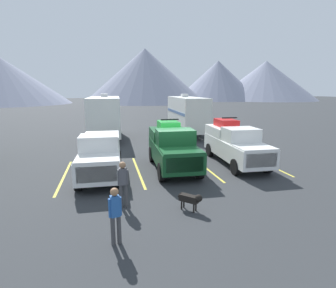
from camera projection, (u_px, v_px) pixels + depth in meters
ground_plane at (175, 172)px, 14.01m from camera, size 240.00×240.00×0.00m
pickup_truck_a at (101, 154)px, 13.32m from camera, size 2.22×5.43×2.19m
pickup_truck_b at (172, 146)px, 14.48m from camera, size 2.34×5.29×2.68m
pickup_truck_c at (234, 143)px, 15.62m from camera, size 2.23×5.84×2.64m
lot_stripe_a at (64, 176)px, 13.36m from camera, size 0.12×5.50×0.01m
lot_stripe_b at (138, 171)px, 14.19m from camera, size 0.12×5.50×0.01m
lot_stripe_c at (204, 166)px, 15.02m from camera, size 0.12×5.50×0.01m
lot_stripe_d at (263, 162)px, 15.85m from camera, size 0.12×5.50×0.01m
camper_trailer_a at (105, 115)px, 22.89m from camera, size 2.79×8.11×3.93m
camper_trailer_b at (187, 113)px, 25.39m from camera, size 2.57×8.64×3.85m
person_a at (123, 181)px, 9.69m from camera, size 0.39×0.24×1.76m
person_b at (115, 212)px, 7.35m from camera, size 0.37×0.24×1.69m
dog at (191, 199)px, 9.49m from camera, size 0.76×0.76×0.69m
mountain_ridge at (141, 80)px, 89.85m from camera, size 142.17×51.25×16.90m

